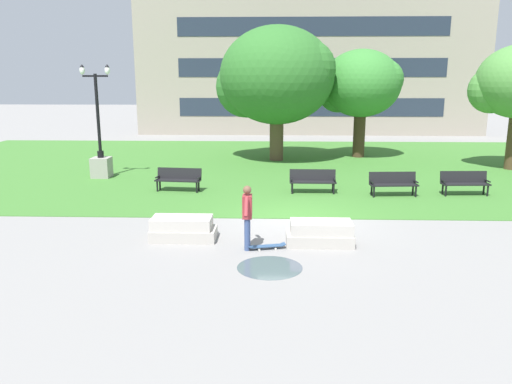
# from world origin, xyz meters

# --- Properties ---
(ground_plane) EXTENTS (140.00, 140.00, 0.00)m
(ground_plane) POSITION_xyz_m (0.00, 0.00, 0.00)
(ground_plane) COLOR gray
(grass_lawn) EXTENTS (40.00, 20.00, 0.02)m
(grass_lawn) POSITION_xyz_m (0.00, 10.00, 0.01)
(grass_lawn) COLOR #3D752D
(grass_lawn) RESTS_ON ground
(concrete_block_center) EXTENTS (1.80, 0.90, 0.64)m
(concrete_block_center) POSITION_xyz_m (-3.23, -2.16, 0.31)
(concrete_block_center) COLOR #B2ADA3
(concrete_block_center) RESTS_ON ground
(concrete_block_left) EXTENTS (1.80, 0.90, 0.64)m
(concrete_block_left) POSITION_xyz_m (0.56, -2.46, 0.31)
(concrete_block_left) COLOR #B2ADA3
(concrete_block_left) RESTS_ON ground
(person_skateboarder) EXTENTS (0.24, 1.36, 1.71)m
(person_skateboarder) POSITION_xyz_m (-1.39, -2.91, 0.97)
(person_skateboarder) COLOR #384C7A
(person_skateboarder) RESTS_ON ground
(skateboard) EXTENTS (1.04, 0.44, 0.14)m
(skateboard) POSITION_xyz_m (-0.89, -2.91, 0.09)
(skateboard) COLOR #2D4C75
(skateboard) RESTS_ON ground
(puddle) EXTENTS (1.57, 1.57, 0.01)m
(puddle) POSITION_xyz_m (-0.79, -4.22, 0.00)
(puddle) COLOR #47515B
(puddle) RESTS_ON ground
(park_bench_near_left) EXTENTS (1.85, 0.72, 0.90)m
(park_bench_near_left) POSITION_xyz_m (-4.47, 3.89, 0.54)
(park_bench_near_left) COLOR black
(park_bench_near_left) RESTS_ON grass_lawn
(park_bench_near_right) EXTENTS (1.82, 0.62, 0.90)m
(park_bench_near_right) POSITION_xyz_m (6.62, 3.56, 0.54)
(park_bench_near_right) COLOR black
(park_bench_near_right) RESTS_ON grass_lawn
(park_bench_far_left) EXTENTS (1.80, 0.55, 0.90)m
(park_bench_far_left) POSITION_xyz_m (0.83, 3.75, 0.54)
(park_bench_far_left) COLOR black
(park_bench_far_left) RESTS_ON grass_lawn
(park_bench_far_right) EXTENTS (1.83, 0.66, 0.90)m
(park_bench_far_right) POSITION_xyz_m (3.85, 3.32, 0.54)
(park_bench_far_right) COLOR black
(park_bench_far_right) RESTS_ON grass_lawn
(lamp_post_left) EXTENTS (1.32, 0.80, 4.97)m
(lamp_post_left) POSITION_xyz_m (-8.47, 6.55, 1.03)
(lamp_post_left) COLOR gray
(lamp_post_left) RESTS_ON grass_lawn
(tree_far_left) EXTENTS (6.36, 6.06, 7.10)m
(tree_far_left) POSITION_xyz_m (-0.62, 11.73, 4.47)
(tree_far_left) COLOR brown
(tree_far_left) RESTS_ON grass_lawn
(tree_far_right) EXTENTS (4.57, 4.36, 5.96)m
(tree_far_right) POSITION_xyz_m (4.08, 13.01, 4.05)
(tree_far_right) COLOR #42301E
(tree_far_right) RESTS_ON grass_lawn
(building_facade_distant) EXTENTS (27.34, 1.03, 12.14)m
(building_facade_distant) POSITION_xyz_m (2.19, 24.50, 6.06)
(building_facade_distant) COLOR gray
(building_facade_distant) RESTS_ON ground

